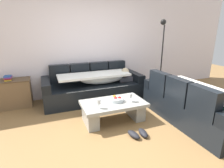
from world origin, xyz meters
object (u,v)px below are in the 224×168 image
wine_glass_near_left (99,102)px  floor_lamp (162,53)px  open_magazine (131,99)px  side_cabinet (15,93)px  couch_along_wall (95,87)px  book_stack_on_cabinet (8,78)px  wine_glass_near_right (130,96)px  couch_near_window (192,105)px  fruit_bowl (116,99)px  pair_of_shoes (138,134)px  coffee_table (113,109)px

wine_glass_near_left → floor_lamp: bearing=29.0°
open_magazine → side_cabinet: 2.62m
couch_along_wall → book_stack_on_cabinet: 1.94m
couch_along_wall → wine_glass_near_right: bearing=-75.9°
wine_glass_near_left → book_stack_on_cabinet: bearing=135.0°
couch_near_window → open_magazine: 1.16m
fruit_bowl → wine_glass_near_right: 0.28m
side_cabinet → floor_lamp: bearing=-6.2°
couch_near_window → side_cabinet: 3.78m
couch_near_window → couch_along_wall: bearing=38.7°
couch_along_wall → wine_glass_near_left: size_ratio=14.38×
couch_along_wall → pair_of_shoes: 1.88m
couch_near_window → wine_glass_near_left: size_ratio=12.06×
open_magazine → floor_lamp: 1.90m
side_cabinet → coffee_table: bearing=-37.5°
open_magazine → couch_near_window: bearing=-9.8°
coffee_table → wine_glass_near_right: (0.30, -0.10, 0.26)m
wine_glass_near_right → pair_of_shoes: size_ratio=0.50×
fruit_bowl → wine_glass_near_left: bearing=-155.9°
wine_glass_near_right → floor_lamp: (1.48, 1.12, 0.62)m
couch_along_wall → wine_glass_near_left: couch_along_wall is taller
coffee_table → side_cabinet: (-1.84, 1.41, 0.08)m
fruit_bowl → open_magazine: (0.29, -0.03, -0.04)m
wine_glass_near_left → side_cabinet: side_cabinet is taller
wine_glass_near_right → side_cabinet: 2.64m
couch_near_window → pair_of_shoes: size_ratio=6.02×
couch_along_wall → pair_of_shoes: couch_along_wall is taller
coffee_table → wine_glass_near_left: (-0.34, -0.16, 0.26)m
book_stack_on_cabinet → coffee_table: bearing=-36.4°
couch_near_window → floor_lamp: size_ratio=1.03×
fruit_bowl → side_cabinet: 2.37m
couch_near_window → fruit_bowl: bearing=65.9°
couch_near_window → fruit_bowl: 1.44m
wine_glass_near_left → book_stack_on_cabinet: book_stack_on_cabinet is taller
fruit_bowl → open_magazine: 0.29m
couch_along_wall → side_cabinet: bearing=172.9°
wine_glass_near_left → couch_along_wall: bearing=76.7°
couch_along_wall → fruit_bowl: couch_along_wall is taller
pair_of_shoes → couch_near_window: bearing=4.7°
wine_glass_near_left → open_magazine: bearing=12.2°
couch_along_wall → wine_glass_near_right: (0.33, -1.29, 0.17)m
couch_along_wall → wine_glass_near_left: (-0.32, -1.35, 0.17)m
side_cabinet → wine_glass_near_left: bearing=-46.3°
couch_along_wall → couch_near_window: size_ratio=1.19×
coffee_table → pair_of_shoes: size_ratio=3.61×
wine_glass_near_right → side_cabinet: (-2.15, 1.52, -0.17)m
wine_glass_near_right → book_stack_on_cabinet: 2.70m
fruit_bowl → pair_of_shoes: bearing=-81.0°
fruit_bowl → couch_along_wall: bearing=94.6°
fruit_bowl → wine_glass_near_right: (0.23, -0.13, 0.08)m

